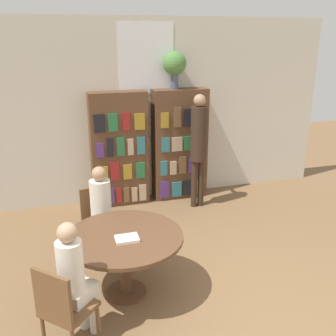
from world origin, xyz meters
name	(u,v)px	position (x,y,z in m)	size (l,w,h in m)	color
ground_plane	(238,333)	(0.00, 0.00, 0.00)	(16.00, 16.00, 0.00)	brown
wall_back	(147,111)	(0.00, 3.60, 1.51)	(6.40, 0.07, 3.00)	beige
bookshelf_left	(119,150)	(-0.52, 3.41, 0.94)	(0.92, 0.34, 1.88)	brown
bookshelf_right	(180,145)	(0.52, 3.41, 0.94)	(0.92, 0.34, 1.88)	brown
flower_vase	(175,65)	(0.42, 3.41, 2.27)	(0.38, 0.38, 0.60)	#475166
reading_table	(124,245)	(-0.91, 0.92, 0.61)	(1.25, 1.25, 0.72)	brown
chair_near_camera	(63,307)	(-1.59, 0.24, 0.49)	(0.57, 0.57, 0.88)	brown
chair_left_side	(99,218)	(-1.07, 1.88, 0.49)	(0.46, 0.46, 0.88)	brown
seated_reader_left	(102,209)	(-1.04, 1.70, 0.69)	(0.31, 0.39, 1.23)	beige
seated_reader_right	(75,276)	(-1.46, 0.37, 0.69)	(0.39, 0.39, 1.23)	silver
librarian_standing	(199,141)	(0.67, 2.91, 1.12)	(0.26, 0.53, 1.86)	#332319
open_book_on_table	(127,239)	(-0.90, 0.82, 0.73)	(0.24, 0.18, 0.03)	silver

